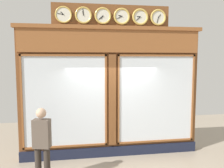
# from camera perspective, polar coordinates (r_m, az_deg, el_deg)

# --- Properties ---
(shop_facade) EXTENTS (5.10, 0.42, 4.17)m
(shop_facade) POSITION_cam_1_polar(r_m,az_deg,el_deg) (6.71, -0.16, -1.41)
(shop_facade) COLOR brown
(shop_facade) RESTS_ON ground_plane
(pedestrian) EXTENTS (0.40, 0.30, 1.69)m
(pedestrian) POSITION_cam_1_polar(r_m,az_deg,el_deg) (5.55, -16.33, -13.21)
(pedestrian) COLOR #312A24
(pedestrian) RESTS_ON ground_plane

